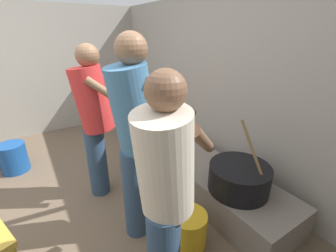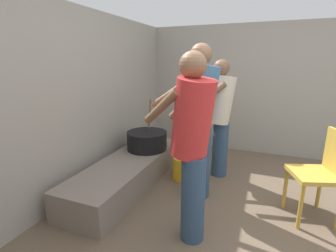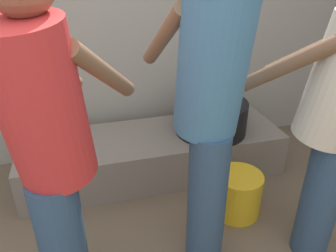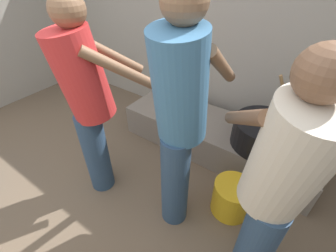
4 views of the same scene
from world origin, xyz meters
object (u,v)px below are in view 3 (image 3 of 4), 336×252
object	(u,v)px
cooking_pot_main	(211,116)
bucket_yellow_plastic	(238,194)
cook_in_red_shirt	(50,147)
cook_in_cream_shirt	(335,115)
cook_in_blue_shirt	(210,101)

from	to	relation	value
cooking_pot_main	bucket_yellow_plastic	size ratio (longest dim) A/B	2.26
cooking_pot_main	bucket_yellow_plastic	xyz separation A→B (m)	(-0.01, -0.54, -0.30)
cook_in_red_shirt	bucket_yellow_plastic	distance (m)	1.34
cooking_pot_main	cook_in_cream_shirt	world-z (taller)	cook_in_cream_shirt
cooking_pot_main	cook_in_blue_shirt	size ratio (longest dim) A/B	0.42
cook_in_cream_shirt	cook_in_red_shirt	world-z (taller)	cook_in_red_shirt
cook_in_red_shirt	bucket_yellow_plastic	size ratio (longest dim) A/B	5.09
cook_in_blue_shirt	cook_in_cream_shirt	xyz separation A→B (m)	(0.60, -0.10, -0.10)
cook_in_red_shirt	bucket_yellow_plastic	bearing A→B (deg)	20.45
cook_in_cream_shirt	cook_in_red_shirt	size ratio (longest dim) A/B	0.97
cooking_pot_main	cook_in_blue_shirt	distance (m)	1.02
cook_in_red_shirt	bucket_yellow_plastic	xyz separation A→B (m)	(1.04, 0.39, -0.75)
cooking_pot_main	cook_in_red_shirt	bearing A→B (deg)	-138.46
cook_in_red_shirt	cooking_pot_main	bearing A→B (deg)	41.54
cook_in_blue_shirt	cook_in_cream_shirt	bearing A→B (deg)	-9.82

